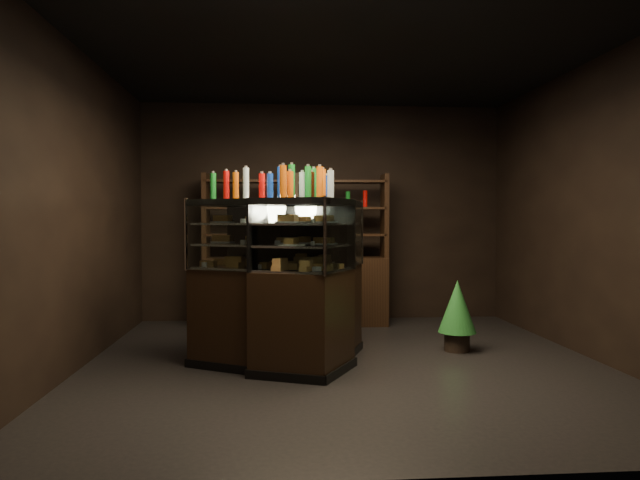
# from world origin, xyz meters

# --- Properties ---
(ground) EXTENTS (5.00, 5.00, 0.00)m
(ground) POSITION_xyz_m (0.00, 0.00, 0.00)
(ground) COLOR black
(ground) RESTS_ON ground
(room_shell) EXTENTS (5.02, 5.02, 3.01)m
(room_shell) POSITION_xyz_m (0.00, 0.00, 1.94)
(room_shell) COLOR black
(room_shell) RESTS_ON ground
(display_case) EXTENTS (1.81, 1.63, 1.60)m
(display_case) POSITION_xyz_m (-0.52, -0.00, 0.53)
(display_case) COLOR black
(display_case) RESTS_ON ground
(food_display) EXTENTS (1.35, 1.32, 0.49)m
(food_display) POSITION_xyz_m (-0.52, -0.01, 1.21)
(food_display) COLOR #D8974D
(food_display) RESTS_ON display_case
(bottles_top) EXTENTS (1.18, 1.18, 0.30)m
(bottles_top) POSITION_xyz_m (-0.52, -0.00, 1.73)
(bottles_top) COLOR #D8590A
(bottles_top) RESTS_ON display_case
(potted_conifer) EXTENTS (0.40, 0.40, 0.86)m
(potted_conifer) POSITION_xyz_m (1.26, 0.42, 0.49)
(potted_conifer) COLOR black
(potted_conifer) RESTS_ON ground
(back_shelving) EXTENTS (2.43, 0.49, 2.00)m
(back_shelving) POSITION_xyz_m (-0.40, 2.05, 0.61)
(back_shelving) COLOR black
(back_shelving) RESTS_ON ground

